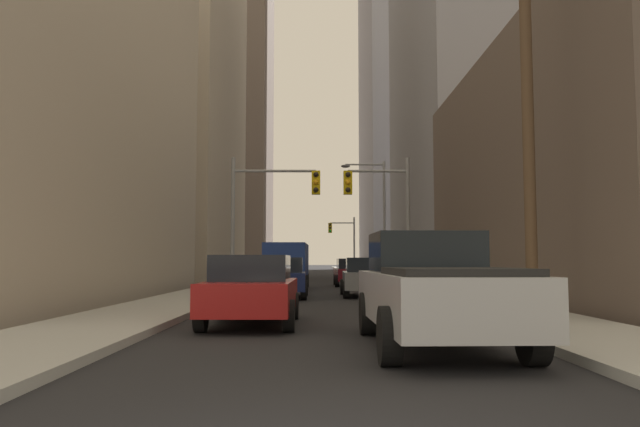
% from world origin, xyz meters
% --- Properties ---
extents(sidewalk_left, '(2.65, 160.00, 0.15)m').
position_xyz_m(sidewalk_left, '(-4.62, 50.00, 0.07)').
color(sidewalk_left, '#9E9E99').
rests_on(sidewalk_left, ground).
extents(sidewalk_right, '(2.65, 160.00, 0.15)m').
position_xyz_m(sidewalk_right, '(4.62, 50.00, 0.07)').
color(sidewalk_right, '#9E9E99').
rests_on(sidewalk_right, ground).
extents(pickup_truck_silver, '(2.20, 5.44, 1.90)m').
position_xyz_m(pickup_truck_silver, '(1.72, 6.66, 0.93)').
color(pickup_truck_silver, '#B7BABF').
rests_on(pickup_truck_silver, ground).
extents(cargo_van_blue, '(2.16, 5.25, 2.26)m').
position_xyz_m(cargo_van_blue, '(-1.65, 27.59, 1.29)').
color(cargo_van_blue, navy).
rests_on(cargo_van_blue, ground).
extents(sedan_red, '(1.95, 4.22, 1.52)m').
position_xyz_m(sedan_red, '(-1.61, 9.98, 0.77)').
color(sedan_red, maroon).
rests_on(sedan_red, ground).
extents(sedan_navy, '(1.95, 4.22, 1.52)m').
position_xyz_m(sedan_navy, '(-1.50, 19.81, 0.77)').
color(sedan_navy, '#141E4C').
rests_on(sedan_navy, ground).
extents(sedan_grey, '(1.95, 4.24, 1.52)m').
position_xyz_m(sedan_grey, '(1.79, 20.76, 0.77)').
color(sedan_grey, slate).
rests_on(sedan_grey, ground).
extents(sedan_maroon, '(1.95, 4.25, 1.52)m').
position_xyz_m(sedan_maroon, '(1.80, 30.56, 0.77)').
color(sedan_maroon, maroon).
rests_on(sedan_maroon, ground).
extents(traffic_signal_near_left, '(3.97, 0.44, 6.00)m').
position_xyz_m(traffic_signal_near_left, '(-2.20, 23.66, 4.05)').
color(traffic_signal_near_left, gray).
rests_on(traffic_signal_near_left, ground).
extents(traffic_signal_near_right, '(2.95, 0.44, 6.00)m').
position_xyz_m(traffic_signal_near_right, '(2.67, 23.66, 4.00)').
color(traffic_signal_near_right, gray).
rests_on(traffic_signal_near_right, ground).
extents(traffic_signal_far_right, '(2.83, 0.44, 6.00)m').
position_xyz_m(traffic_signal_far_right, '(2.73, 61.28, 3.99)').
color(traffic_signal_far_right, gray).
rests_on(traffic_signal_far_right, ground).
extents(utility_pole_right, '(2.20, 0.28, 10.25)m').
position_xyz_m(utility_pole_right, '(4.89, 11.01, 5.40)').
color(utility_pole_right, brown).
rests_on(utility_pole_right, ground).
extents(street_lamp_right, '(2.73, 0.32, 7.50)m').
position_xyz_m(street_lamp_right, '(3.54, 33.82, 4.58)').
color(street_lamp_right, gray).
rests_on(street_lamp_right, ground).
extents(building_left_mid_office, '(23.67, 20.60, 33.84)m').
position_xyz_m(building_left_mid_office, '(-18.90, 45.56, 16.92)').
color(building_left_mid_office, '#B7A893').
rests_on(building_left_mid_office, ground).
extents(building_left_far_tower, '(21.48, 18.72, 58.36)m').
position_xyz_m(building_left_far_tower, '(-17.92, 87.75, 29.18)').
color(building_left_far_tower, '#66564C').
rests_on(building_left_far_tower, ground).
extents(building_right_mid_block, '(24.32, 23.42, 29.89)m').
position_xyz_m(building_right_mid_block, '(19.23, 44.12, 14.94)').
color(building_right_mid_block, '#93939E').
rests_on(building_right_mid_block, ground).
extents(building_right_far_highrise, '(23.27, 25.94, 69.13)m').
position_xyz_m(building_right_far_highrise, '(19.00, 89.27, 34.57)').
color(building_right_far_highrise, '#93939E').
rests_on(building_right_far_highrise, ground).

